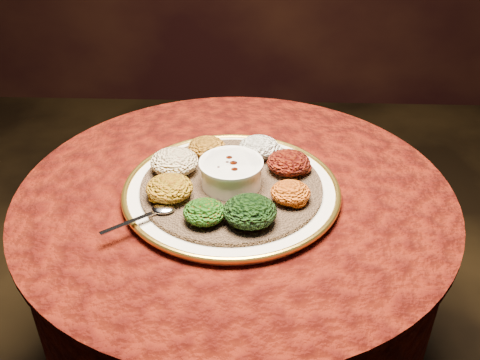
{
  "coord_description": "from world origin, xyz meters",
  "views": [
    {
      "loc": [
        0.05,
        -0.97,
        1.41
      ],
      "look_at": [
        0.01,
        -0.0,
        0.76
      ],
      "focal_mm": 40.0,
      "sensor_mm": 36.0,
      "label": 1
    }
  ],
  "objects": [
    {
      "name": "portion_shiro",
      "position": [
        -0.07,
        0.1,
        0.78
      ],
      "size": [
        0.09,
        0.08,
        0.04
      ],
      "primitive_type": "ellipsoid",
      "color": "#A05C13",
      "rests_on": "injera"
    },
    {
      "name": "injera",
      "position": [
        -0.01,
        -0.02,
        0.76
      ],
      "size": [
        0.47,
        0.47,
        0.01
      ],
      "primitive_type": "cylinder",
      "rotation": [
        0.0,
        0.0,
        0.23
      ],
      "color": "brown",
      "rests_on": "platter"
    },
    {
      "name": "table",
      "position": [
        0.0,
        0.0,
        0.55
      ],
      "size": [
        0.96,
        0.96,
        0.73
      ],
      "color": "black",
      "rests_on": "ground"
    },
    {
      "name": "portion_kik",
      "position": [
        -0.13,
        -0.07,
        0.79
      ],
      "size": [
        0.1,
        0.09,
        0.05
      ],
      "primitive_type": "ellipsoid",
      "color": "#9C750D",
      "rests_on": "injera"
    },
    {
      "name": "portion_ayib",
      "position": [
        0.05,
        0.1,
        0.78
      ],
      "size": [
        0.09,
        0.09,
        0.04
      ],
      "primitive_type": "ellipsoid",
      "color": "white",
      "rests_on": "injera"
    },
    {
      "name": "portion_gomen",
      "position": [
        0.04,
        -0.15,
        0.79
      ],
      "size": [
        0.11,
        0.1,
        0.05
      ],
      "primitive_type": "ellipsoid",
      "color": "black",
      "rests_on": "injera"
    },
    {
      "name": "portion_kitfo",
      "position": [
        0.12,
        0.03,
        0.79
      ],
      "size": [
        0.1,
        0.09,
        0.05
      ],
      "primitive_type": "ellipsoid",
      "color": "black",
      "rests_on": "injera"
    },
    {
      "name": "portion_tikil",
      "position": [
        0.12,
        -0.08,
        0.78
      ],
      "size": [
        0.08,
        0.08,
        0.04
      ],
      "primitive_type": "ellipsoid",
      "color": "#AA5D0E",
      "rests_on": "injera"
    },
    {
      "name": "spoon",
      "position": [
        -0.15,
        -0.13,
        0.77
      ],
      "size": [
        0.13,
        0.1,
        0.01
      ],
      "rotation": [
        0.0,
        0.0,
        -2.48
      ],
      "color": "silver",
      "rests_on": "injera"
    },
    {
      "name": "portion_mixveg",
      "position": [
        -0.05,
        -0.15,
        0.78
      ],
      "size": [
        0.08,
        0.08,
        0.04
      ],
      "primitive_type": "ellipsoid",
      "color": "#9A2209",
      "rests_on": "injera"
    },
    {
      "name": "platter",
      "position": [
        -0.01,
        -0.02,
        0.75
      ],
      "size": [
        0.49,
        0.49,
        0.02
      ],
      "rotation": [
        0.0,
        0.0,
        -0.09
      ],
      "color": "white",
      "rests_on": "table"
    },
    {
      "name": "stew_bowl",
      "position": [
        -0.01,
        -0.02,
        0.79
      ],
      "size": [
        0.14,
        0.14,
        0.06
      ],
      "color": "white",
      "rests_on": "injera"
    },
    {
      "name": "portion_timatim",
      "position": [
        -0.13,
        0.02,
        0.79
      ],
      "size": [
        0.11,
        0.1,
        0.05
      ],
      "primitive_type": "ellipsoid",
      "color": "maroon",
      "rests_on": "injera"
    }
  ]
}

